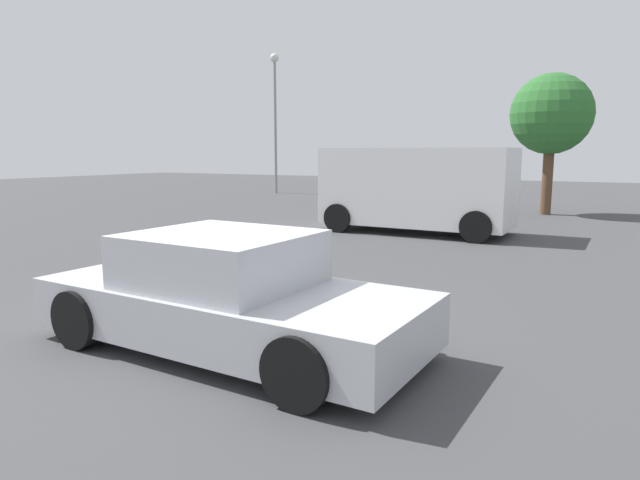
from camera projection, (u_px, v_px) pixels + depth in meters
ground_plane at (218, 337)px, 6.28m from camera, size 80.00×80.00×0.00m
sedan_foreground at (228, 296)px, 5.85m from camera, size 4.29×2.02×1.25m
dog at (194, 268)px, 8.75m from camera, size 0.63×0.25×0.42m
van_white at (416, 187)px, 14.36m from camera, size 4.86×2.21×2.20m
light_post_near at (275, 101)px, 28.27m from camera, size 0.44×0.44×7.09m
tree_back_center at (551, 115)px, 18.32m from camera, size 2.67×2.67×4.71m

